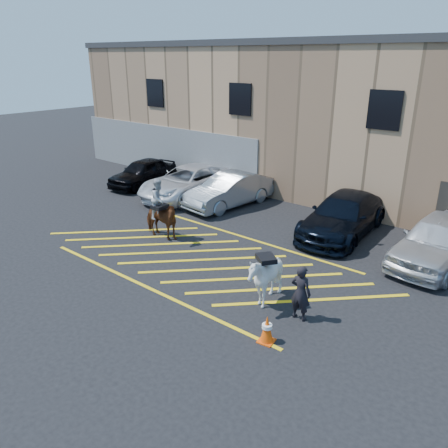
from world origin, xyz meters
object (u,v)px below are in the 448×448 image
Objects in this scene: car_white_pickup at (188,182)px; mounted_bay at (160,215)px; car_white_suv at (438,240)px; handler at (301,293)px; car_black_suv at (143,172)px; traffic_cone at (267,329)px; saddled_white at (265,278)px; car_blue_suv at (343,215)px; car_silver_sedan at (229,190)px.

car_white_pickup is 2.30× the size of mounted_bay.
car_white_suv is 3.10× the size of handler.
car_black_suv is 0.77× the size of car_white_pickup.
car_black_suv is at bearing -26.48° from handler.
traffic_cone is at bearing -35.60° from car_black_suv.
handler is (-1.86, -5.84, -0.05)m from car_white_suv.
handler is at bearing -12.12° from mounted_bay.
car_black_suv is 0.86× the size of car_white_suv.
handler is at bearing -3.16° from saddled_white.
car_blue_suv is 3.61m from car_white_suv.
mounted_bay is at bearing -78.60° from car_silver_sedan.
handler is at bearing 85.71° from traffic_cone.
traffic_cone is (1.05, -1.45, -0.43)m from saddled_white.
handler is 1.45m from traffic_cone.
car_white_pickup is at bearing -33.48° from handler.
car_white_suv is 6.52m from saddled_white.
saddled_white reaches higher than traffic_cone.
car_blue_suv is 7.08m from mounted_bay.
mounted_bay is (6.12, -4.45, 0.24)m from car_black_suv.
car_silver_sedan is at bearing -42.23° from handler.
car_white_suv is (14.90, -0.10, 0.11)m from car_black_suv.
car_blue_suv is at bearing 8.10° from car_silver_sedan.
car_white_pickup is 7.41× the size of traffic_cone.
car_white_suv is 2.06× the size of mounted_bay.
handler is 0.66× the size of mounted_bay.
handler is 7.08m from mounted_bay.
mounted_bay reaches higher than traffic_cone.
car_black_suv is 14.87m from traffic_cone.
mounted_bay reaches higher than car_black_suv.
car_blue_suv is (8.04, 0.31, 0.02)m from car_white_pickup.
car_blue_suv reaches higher than car_white_pickup.
saddled_white reaches higher than car_blue_suv.
car_blue_suv is (11.32, 0.35, 0.06)m from car_black_suv.
car_white_pickup is 11.62m from car_white_suv.
handler reaches higher than car_black_suv.
handler is at bearing -32.95° from car_white_pickup.
car_white_suv is 6.64× the size of traffic_cone.
car_white_pickup is 2.48m from car_silver_sedan.
car_white_suv is at bearing -10.98° from car_blue_suv.
car_white_suv is at bearing -6.44° from car_black_suv.
traffic_cone is at bearing -81.95° from car_blue_suv.
car_black_suv is 2.67× the size of handler.
handler is (1.72, -6.29, 0.01)m from car_blue_suv.
car_black_suv reaches higher than traffic_cone.
car_white_pickup is 1.02× the size of car_blue_suv.
handler is (7.29, -6.17, 0.03)m from car_silver_sedan.
car_white_suv is at bearing 26.39° from mounted_bay.
car_blue_suv is 7.86m from traffic_cone.
car_silver_sedan is 0.94× the size of car_white_suv.
car_blue_suv reaches higher than car_silver_sedan.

